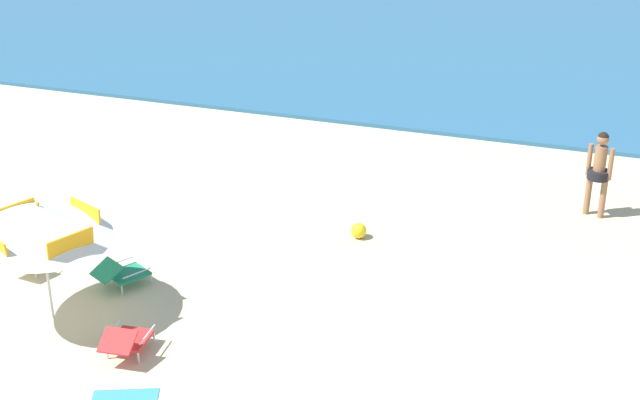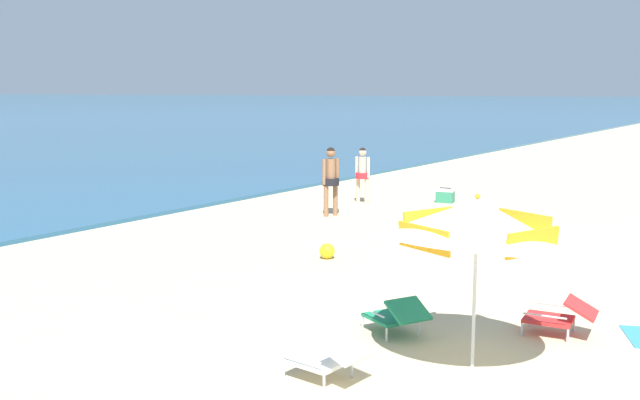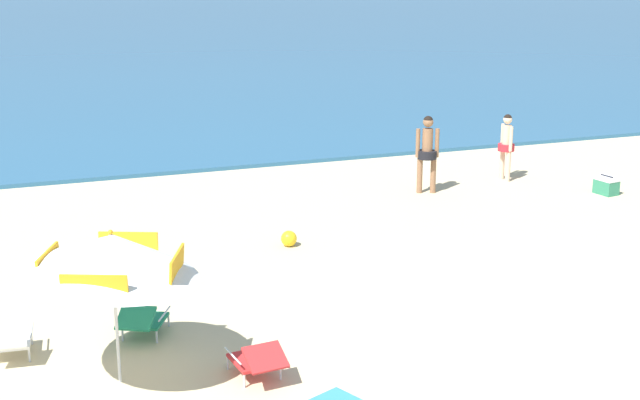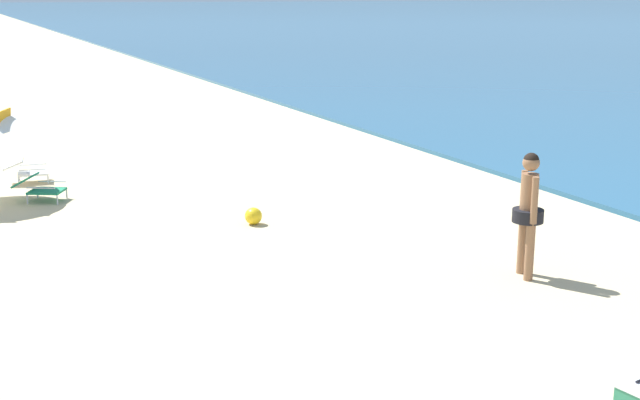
{
  "view_description": "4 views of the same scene",
  "coord_description": "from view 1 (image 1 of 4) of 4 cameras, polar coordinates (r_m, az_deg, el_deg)",
  "views": [
    {
      "loc": [
        2.87,
        -7.96,
        7.4
      ],
      "look_at": [
        -2.01,
        5.66,
        1.01
      ],
      "focal_mm": 50.11,
      "sensor_mm": 36.0,
      "label": 1
    },
    {
      "loc": [
        -12.87,
        -0.94,
        3.14
      ],
      "look_at": [
        -1.06,
        6.88,
        1.03
      ],
      "focal_mm": 41.21,
      "sensor_mm": 36.0,
      "label": 2
    },
    {
      "loc": [
        -6.38,
        -8.47,
        5.24
      ],
      "look_at": [
        -0.96,
        6.26,
        0.87
      ],
      "focal_mm": 50.47,
      "sensor_mm": 36.0,
      "label": 3
    },
    {
      "loc": [
        11.41,
        1.89,
        3.8
      ],
      "look_at": [
        0.17,
        6.9,
        0.76
      ],
      "focal_mm": 46.87,
      "sensor_mm": 36.0,
      "label": 4
    }
  ],
  "objects": [
    {
      "name": "lounge_chair_under_umbrella",
      "position": [
        16.21,
        -18.07,
        -3.54
      ],
      "size": [
        0.63,
        0.92,
        0.51
      ],
      "color": "white",
      "rests_on": "ground"
    },
    {
      "name": "lounge_chair_beside_umbrella",
      "position": [
        13.48,
        -12.28,
        -8.71
      ],
      "size": [
        0.64,
        0.94,
        0.52
      ],
      "color": "red",
      "rests_on": "ground"
    },
    {
      "name": "beach_umbrella_striped_main",
      "position": [
        14.06,
        -17.46,
        -1.27
      ],
      "size": [
        2.6,
        2.56,
        2.08
      ],
      "color": "silver",
      "rests_on": "ground"
    },
    {
      "name": "lounge_chair_facing_sea",
      "position": [
        15.32,
        -12.6,
        -4.55
      ],
      "size": [
        0.88,
        1.03,
        0.52
      ],
      "color": "#1E7F56",
      "rests_on": "ground"
    },
    {
      "name": "person_standing_near_shore",
      "position": [
        18.07,
        17.4,
        1.96
      ],
      "size": [
        0.5,
        0.43,
        1.74
      ],
      "color": "#8C6042",
      "rests_on": "ground"
    },
    {
      "name": "beach_ball",
      "position": [
        16.69,
        2.49,
        -1.97
      ],
      "size": [
        0.29,
        0.29,
        0.29
      ],
      "primitive_type": "sphere",
      "color": "yellow",
      "rests_on": "ground"
    }
  ]
}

